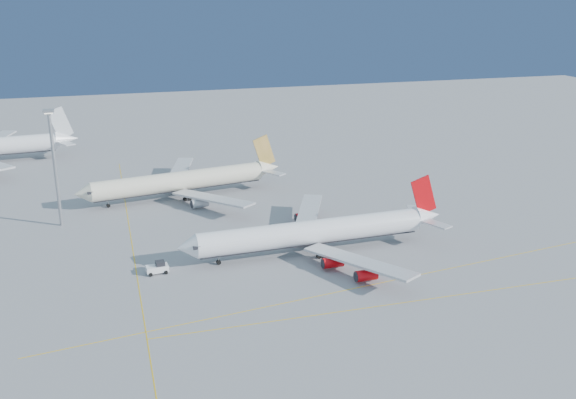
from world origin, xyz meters
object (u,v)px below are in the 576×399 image
Objects in this scene: airliner_virgin at (317,232)px; light_mast at (54,159)px; airliner_etihad at (184,181)px; pushback_tug at (158,268)px.

light_mast is at bearing 146.61° from airliner_virgin.
light_mast reaches higher than airliner_virgin.
light_mast is at bearing -165.57° from airliner_etihad.
airliner_virgin is 1.05× the size of airliner_etihad.
pushback_tug is (-33.95, -1.61, -3.33)m from airliner_virgin.
airliner_virgin is 34.15m from pushback_tug.
pushback_tug is 0.16× the size of light_mast.
airliner_virgin is 51.50m from airliner_etihad.
pushback_tug is at bearing -60.00° from light_mast.
light_mast is (-19.56, 33.87, 15.34)m from pushback_tug.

